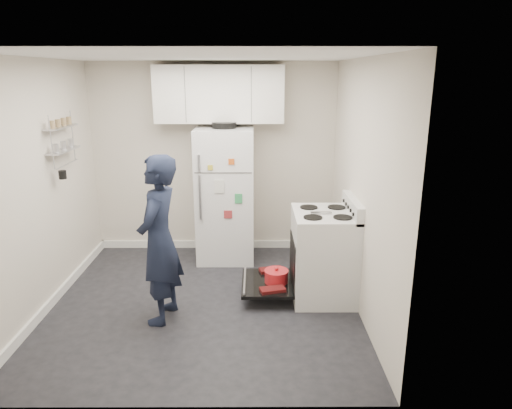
{
  "coord_description": "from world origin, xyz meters",
  "views": [
    {
      "loc": [
        0.54,
        -4.39,
        2.35
      ],
      "look_at": [
        0.55,
        0.11,
        1.05
      ],
      "focal_mm": 32.0,
      "sensor_mm": 36.0,
      "label": 1
    }
  ],
  "objects_px": {
    "open_oven_door": "(271,280)",
    "refrigerator": "(225,194)",
    "person": "(159,240)",
    "electric_range": "(322,256)"
  },
  "relations": [
    {
      "from": "open_oven_door",
      "to": "refrigerator",
      "type": "relative_size",
      "value": 0.4
    },
    {
      "from": "open_oven_door",
      "to": "person",
      "type": "distance_m",
      "value": 1.34
    },
    {
      "from": "electric_range",
      "to": "open_oven_door",
      "type": "xyz_separation_m",
      "value": [
        -0.55,
        -0.0,
        -0.29
      ]
    },
    {
      "from": "electric_range",
      "to": "open_oven_door",
      "type": "distance_m",
      "value": 0.62
    },
    {
      "from": "open_oven_door",
      "to": "person",
      "type": "height_order",
      "value": "person"
    },
    {
      "from": "electric_range",
      "to": "open_oven_door",
      "type": "relative_size",
      "value": 1.54
    },
    {
      "from": "refrigerator",
      "to": "electric_range",
      "type": "bearing_deg",
      "value": -45.02
    },
    {
      "from": "person",
      "to": "refrigerator",
      "type": "bearing_deg",
      "value": 170.34
    },
    {
      "from": "electric_range",
      "to": "person",
      "type": "relative_size",
      "value": 0.67
    },
    {
      "from": "open_oven_door",
      "to": "refrigerator",
      "type": "distance_m",
      "value": 1.4
    }
  ]
}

